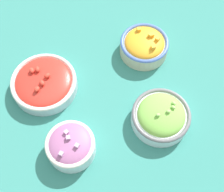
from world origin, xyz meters
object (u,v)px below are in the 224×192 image
at_px(bowl_squash, 144,45).
at_px(bowl_red_onion, 71,146).
at_px(bowl_cherry_tomatoes, 44,83).
at_px(bowl_lettuce, 161,116).

height_order(bowl_squash, bowl_red_onion, bowl_red_onion).
bearing_deg(bowl_squash, bowl_cherry_tomatoes, 1.60).
bearing_deg(bowl_squash, bowl_lettuce, 76.26).
bearing_deg(bowl_squash, bowl_red_onion, 35.26).
xyz_separation_m(bowl_cherry_tomatoes, bowl_red_onion, (-0.01, 0.22, 0.01)).
bearing_deg(bowl_red_onion, bowl_cherry_tomatoes, -86.99).
xyz_separation_m(bowl_lettuce, bowl_cherry_tomatoes, (0.28, -0.23, -0.00)).
height_order(bowl_lettuce, bowl_red_onion, bowl_red_onion).
bearing_deg(bowl_cherry_tomatoes, bowl_squash, -178.40).
distance_m(bowl_cherry_tomatoes, bowl_red_onion, 0.22).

